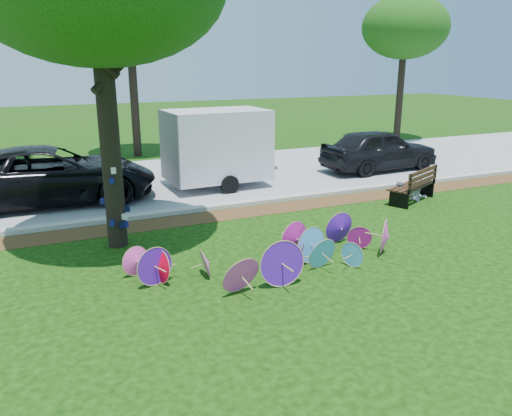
{
  "coord_description": "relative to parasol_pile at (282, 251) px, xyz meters",
  "views": [
    {
      "loc": [
        -3.97,
        -8.01,
        4.14
      ],
      "look_at": [
        0.5,
        2.0,
        0.9
      ],
      "focal_mm": 35.0,
      "sensor_mm": 36.0,
      "label": 1
    }
  ],
  "objects": [
    {
      "name": "ground",
      "position": [
        -0.43,
        -0.51,
        -0.38
      ],
      "size": [
        90.0,
        90.0,
        0.0
      ],
      "primitive_type": "plane",
      "color": "black",
      "rests_on": "ground"
    },
    {
      "name": "mulch_strip",
      "position": [
        -0.43,
        3.99,
        -0.37
      ],
      "size": [
        90.0,
        1.0,
        0.01
      ],
      "primitive_type": "cube",
      "color": "#472D16",
      "rests_on": "ground"
    },
    {
      "name": "curb",
      "position": [
        -0.43,
        4.69,
        -0.32
      ],
      "size": [
        90.0,
        0.3,
        0.12
      ],
      "primitive_type": "cube",
      "color": "#B7B5AD",
      "rests_on": "ground"
    },
    {
      "name": "street",
      "position": [
        -0.43,
        8.84,
        -0.37
      ],
      "size": [
        90.0,
        8.0,
        0.01
      ],
      "primitive_type": "cube",
      "color": "gray",
      "rests_on": "ground"
    },
    {
      "name": "parasol_pile",
      "position": [
        0.0,
        0.0,
        0.0
      ],
      "size": [
        5.95,
        2.0,
        0.93
      ],
      "color": "#50A5EA",
      "rests_on": "ground"
    },
    {
      "name": "black_van",
      "position": [
        -4.07,
        7.33,
        0.48
      ],
      "size": [
        6.27,
        3.12,
        1.71
      ],
      "primitive_type": "imported",
      "rotation": [
        0.0,
        0.0,
        1.52
      ],
      "color": "black",
      "rests_on": "ground"
    },
    {
      "name": "dark_pickup",
      "position": [
        7.87,
        7.13,
        0.43
      ],
      "size": [
        4.83,
        2.1,
        1.62
      ],
      "primitive_type": "imported",
      "rotation": [
        0.0,
        0.0,
        1.61
      ],
      "color": "black",
      "rests_on": "ground"
    },
    {
      "name": "cargo_trailer",
      "position": [
        1.19,
        7.19,
        1.07
      ],
      "size": [
        3.34,
        2.18,
        2.89
      ],
      "primitive_type": "cube",
      "rotation": [
        0.0,
        0.0,
        0.03
      ],
      "color": "silver",
      "rests_on": "ground"
    },
    {
      "name": "park_bench",
      "position": [
        5.94,
        3.02,
        0.14
      ],
      "size": [
        2.12,
        1.51,
        1.04
      ],
      "primitive_type": null,
      "rotation": [
        0.0,
        0.0,
        0.43
      ],
      "color": "black",
      "rests_on": "ground"
    },
    {
      "name": "person_left",
      "position": [
        5.59,
        3.07,
        0.23
      ],
      "size": [
        0.52,
        0.44,
        1.22
      ],
      "primitive_type": "imported",
      "rotation": [
        0.0,
        0.0,
        0.37
      ],
      "color": "#383C4C",
      "rests_on": "ground"
    },
    {
      "name": "person_right",
      "position": [
        6.29,
        3.07,
        0.25
      ],
      "size": [
        0.67,
        0.56,
        1.25
      ],
      "primitive_type": "imported",
      "rotation": [
        0.0,
        0.0,
        -0.14
      ],
      "color": "silver",
      "rests_on": "ground"
    },
    {
      "name": "bg_trees",
      "position": [
        2.16,
        13.81,
        5.39
      ],
      "size": [
        24.85,
        5.74,
        7.4
      ],
      "color": "black",
      "rests_on": "ground"
    }
  ]
}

